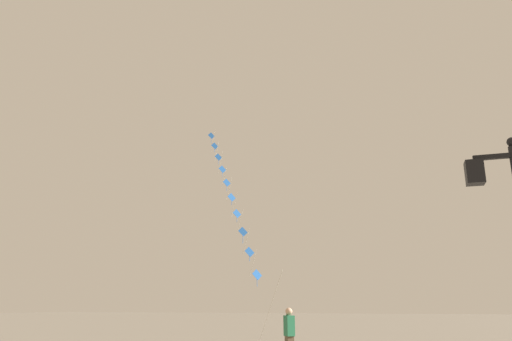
# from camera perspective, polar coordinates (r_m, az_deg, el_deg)

# --- Properties ---
(kite_train) EXTENTS (7.12, 9.92, 12.16)m
(kite_train) POSITION_cam_1_polar(r_m,az_deg,el_deg) (23.60, -2.78, -3.68)
(kite_train) COLOR brown
(kite_train) RESTS_ON ground_plane
(kite_flyer) EXTENTS (0.47, 0.60, 1.71)m
(kite_flyer) POSITION_cam_1_polar(r_m,az_deg,el_deg) (15.46, 3.98, -18.99)
(kite_flyer) COLOR brown
(kite_flyer) RESTS_ON ground_plane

